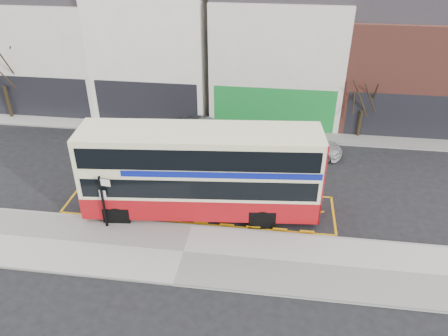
# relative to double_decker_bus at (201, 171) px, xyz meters

# --- Properties ---
(ground) EXTENTS (120.00, 120.00, 0.00)m
(ground) POSITION_rel_double_decker_bus_xyz_m (-0.29, -0.99, -2.43)
(ground) COLOR black
(ground) RESTS_ON ground
(pavement) EXTENTS (40.00, 4.00, 0.15)m
(pavement) POSITION_rel_double_decker_bus_xyz_m (-0.29, -3.29, -2.36)
(pavement) COLOR #A7A49E
(pavement) RESTS_ON ground
(kerb) EXTENTS (40.00, 0.15, 0.15)m
(kerb) POSITION_rel_double_decker_bus_xyz_m (-0.29, -1.37, -2.36)
(kerb) COLOR gray
(kerb) RESTS_ON ground
(far_pavement) EXTENTS (50.00, 3.00, 0.15)m
(far_pavement) POSITION_rel_double_decker_bus_xyz_m (-0.29, 10.01, -2.36)
(far_pavement) COLOR #A7A49E
(far_pavement) RESTS_ON ground
(road_markings) EXTENTS (14.00, 3.40, 0.01)m
(road_markings) POSITION_rel_double_decker_bus_xyz_m (-0.29, 0.61, -2.43)
(road_markings) COLOR orange
(road_markings) RESTS_ON ground
(terrace_far_left) EXTENTS (8.00, 8.01, 10.80)m
(terrace_far_left) POSITION_rel_double_decker_bus_xyz_m (-13.79, 14.00, 2.39)
(terrace_far_left) COLOR silver
(terrace_far_left) RESTS_ON ground
(terrace_left) EXTENTS (8.00, 8.01, 11.80)m
(terrace_left) POSITION_rel_double_decker_bus_xyz_m (-5.79, 14.00, 2.89)
(terrace_left) COLOR white
(terrace_left) RESTS_ON ground
(terrace_green_shop) EXTENTS (9.00, 8.01, 11.30)m
(terrace_green_shop) POSITION_rel_double_decker_bus_xyz_m (3.21, 14.00, 2.64)
(terrace_green_shop) COLOR silver
(terrace_green_shop) RESTS_ON ground
(terrace_right) EXTENTS (9.00, 8.01, 10.30)m
(terrace_right) POSITION_rel_double_decker_bus_xyz_m (12.21, 13.99, 2.14)
(terrace_right) COLOR brown
(terrace_right) RESTS_ON ground
(double_decker_bus) EXTENTS (11.79, 3.77, 4.63)m
(double_decker_bus) POSITION_rel_double_decker_bus_xyz_m (0.00, 0.00, 0.00)
(double_decker_bus) COLOR beige
(double_decker_bus) RESTS_ON ground
(bus_stop_post) EXTENTS (0.70, 0.16, 2.84)m
(bus_stop_post) POSITION_rel_double_decker_bus_xyz_m (-4.33, -1.97, -0.57)
(bus_stop_post) COLOR black
(bus_stop_post) RESTS_ON pavement
(car_silver) EXTENTS (3.85, 1.81, 1.27)m
(car_silver) POSITION_rel_double_decker_bus_xyz_m (-7.23, 7.56, -1.80)
(car_silver) COLOR silver
(car_silver) RESTS_ON ground
(car_grey) EXTENTS (4.55, 2.69, 1.42)m
(car_grey) POSITION_rel_double_decker_bus_xyz_m (-1.19, 8.06, -1.73)
(car_grey) COLOR #484D50
(car_grey) RESTS_ON ground
(car_white) EXTENTS (4.81, 3.03, 1.30)m
(car_white) POSITION_rel_double_decker_bus_xyz_m (5.49, 7.22, -1.78)
(car_white) COLOR #BEBEBE
(car_white) RESTS_ON ground
(street_tree_right) EXTENTS (2.44, 2.44, 5.26)m
(street_tree_right) POSITION_rel_double_decker_bus_xyz_m (9.02, 9.93, 1.15)
(street_tree_right) COLOR black
(street_tree_right) RESTS_ON ground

